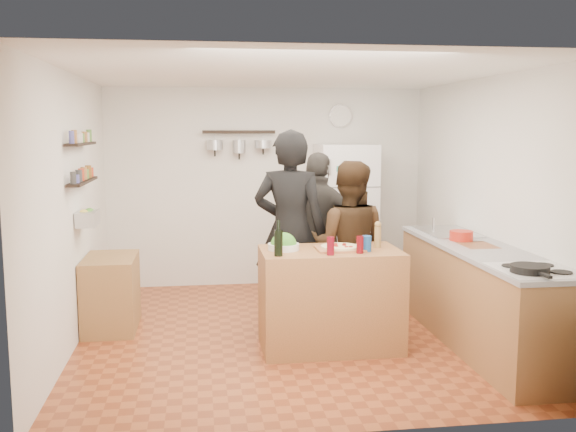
{
  "coord_description": "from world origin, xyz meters",
  "views": [
    {
      "loc": [
        -0.84,
        -6.0,
        1.99
      ],
      "look_at": [
        0.0,
        0.1,
        1.15
      ],
      "focal_mm": 40.0,
      "sensor_mm": 36.0,
      "label": 1
    }
  ],
  "objects": [
    {
      "name": "room_shell",
      "position": [
        0.0,
        0.39,
        1.25
      ],
      "size": [
        4.2,
        4.2,
        4.2
      ],
      "color": "brown",
      "rests_on": "ground"
    },
    {
      "name": "prep_island",
      "position": [
        0.31,
        -0.43,
        0.46
      ],
      "size": [
        1.25,
        0.72,
        0.91
      ],
      "primitive_type": "cube",
      "color": "#A3603B",
      "rests_on": "floor"
    },
    {
      "name": "pizza_board",
      "position": [
        0.39,
        -0.45,
        0.92
      ],
      "size": [
        0.42,
        0.34,
        0.02
      ],
      "primitive_type": "cube",
      "color": "#995C37",
      "rests_on": "prep_island"
    },
    {
      "name": "pizza",
      "position": [
        0.39,
        -0.45,
        0.94
      ],
      "size": [
        0.34,
        0.34,
        0.02
      ],
      "primitive_type": "cylinder",
      "color": "beige",
      "rests_on": "pizza_board"
    },
    {
      "name": "salad_bowl",
      "position": [
        -0.11,
        -0.38,
        0.94
      ],
      "size": [
        0.28,
        0.28,
        0.06
      ],
      "primitive_type": "cylinder",
      "color": "silver",
      "rests_on": "prep_island"
    },
    {
      "name": "wine_bottle",
      "position": [
        -0.19,
        -0.65,
        1.02
      ],
      "size": [
        0.07,
        0.07,
        0.22
      ],
      "primitive_type": "cylinder",
      "color": "black",
      "rests_on": "prep_island"
    },
    {
      "name": "wine_glass_near",
      "position": [
        0.26,
        -0.67,
        0.99
      ],
      "size": [
        0.07,
        0.07,
        0.16
      ],
      "primitive_type": "cylinder",
      "color": "#5E0814",
      "rests_on": "prep_island"
    },
    {
      "name": "wine_glass_far",
      "position": [
        0.53,
        -0.63,
        0.99
      ],
      "size": [
        0.06,
        0.06,
        0.15
      ],
      "primitive_type": "cylinder",
      "color": "#58070D",
      "rests_on": "prep_island"
    },
    {
      "name": "pepper_mill",
      "position": [
        0.76,
        -0.38,
        1.01
      ],
      "size": [
        0.06,
        0.06,
        0.19
      ],
      "primitive_type": "cylinder",
      "color": "olive",
      "rests_on": "prep_island"
    },
    {
      "name": "salt_canister",
      "position": [
        0.61,
        -0.55,
        0.98
      ],
      "size": [
        0.09,
        0.09,
        0.14
      ],
      "primitive_type": "cylinder",
      "color": "navy",
      "rests_on": "prep_island"
    },
    {
      "name": "person_left",
      "position": [
        0.03,
        0.13,
        0.99
      ],
      "size": [
        0.84,
        0.69,
        1.99
      ],
      "primitive_type": "imported",
      "rotation": [
        0.0,
        0.0,
        2.81
      ],
      "color": "black",
      "rests_on": "floor"
    },
    {
      "name": "person_center",
      "position": [
        0.59,
        0.07,
        0.84
      ],
      "size": [
        0.99,
        0.88,
        1.68
      ],
      "primitive_type": "imported",
      "rotation": [
        0.0,
        0.0,
        2.79
      ],
      "color": "black",
      "rests_on": "floor"
    },
    {
      "name": "person_back",
      "position": [
        0.4,
        0.6,
        0.87
      ],
      "size": [
        1.1,
        0.88,
        1.75
      ],
      "primitive_type": "imported",
      "rotation": [
        0.0,
        0.0,
        2.63
      ],
      "color": "#2C2A27",
      "rests_on": "floor"
    },
    {
      "name": "counter_run",
      "position": [
        1.7,
        -0.55,
        0.45
      ],
      "size": [
        0.63,
        2.63,
        0.9
      ],
      "primitive_type": "cube",
      "color": "#9E7042",
      "rests_on": "floor"
    },
    {
      "name": "stove_top",
      "position": [
        1.7,
        -1.5,
        0.91
      ],
      "size": [
        0.6,
        0.62,
        0.02
      ],
      "primitive_type": "cube",
      "color": "white",
      "rests_on": "counter_run"
    },
    {
      "name": "skillet",
      "position": [
        1.6,
        -1.59,
        0.95
      ],
      "size": [
        0.29,
        0.29,
        0.06
      ],
      "primitive_type": "cylinder",
      "color": "black",
      "rests_on": "stove_top"
    },
    {
      "name": "sink",
      "position": [
        1.7,
        0.3,
        0.92
      ],
      "size": [
        0.5,
        0.8,
        0.03
      ],
      "primitive_type": "cube",
      "color": "silver",
      "rests_on": "counter_run"
    },
    {
      "name": "cutting_board",
      "position": [
        1.7,
        -0.44,
        0.91
      ],
      "size": [
        0.3,
        0.4,
        0.02
      ],
      "primitive_type": "cube",
      "color": "#945835",
      "rests_on": "counter_run"
    },
    {
      "name": "red_bowl",
      "position": [
        1.65,
        -0.19,
        0.97
      ],
      "size": [
        0.22,
        0.22,
        0.09
      ],
      "primitive_type": "cylinder",
      "color": "red",
      "rests_on": "counter_run"
    },
    {
      "name": "fridge",
      "position": [
        0.95,
        1.75,
        0.9
      ],
      "size": [
        0.7,
        0.68,
        1.8
      ],
      "primitive_type": "cube",
      "color": "white",
      "rests_on": "floor"
    },
    {
      "name": "wall_clock",
      "position": [
        0.95,
        2.08,
        2.15
      ],
      "size": [
        0.3,
        0.03,
        0.3
      ],
      "primitive_type": "cylinder",
      "rotation": [
        1.57,
        0.0,
        0.0
      ],
      "color": "silver",
      "rests_on": "back_wall"
    },
    {
      "name": "spice_shelf_lower",
      "position": [
        -1.93,
        0.2,
        1.5
      ],
      "size": [
        0.12,
        1.0,
        0.02
      ],
      "primitive_type": "cube",
      "color": "black",
      "rests_on": "left_wall"
    },
    {
      "name": "spice_shelf_upper",
      "position": [
        -1.93,
        0.2,
        1.85
      ],
      "size": [
        0.12,
        1.0,
        0.02
      ],
      "primitive_type": "cube",
      "color": "black",
      "rests_on": "left_wall"
    },
    {
      "name": "produce_basket",
      "position": [
        -1.9,
        0.2,
        1.15
      ],
      "size": [
        0.18,
        0.35,
        0.14
      ],
      "primitive_type": "cube",
      "color": "silver",
      "rests_on": "left_wall"
    },
    {
      "name": "side_table",
      "position": [
        -1.74,
        0.41,
        0.36
      ],
      "size": [
        0.5,
        0.8,
        0.73
      ],
      "primitive_type": "cube",
      "color": "#A17243",
      "rests_on": "floor"
    },
    {
      "name": "pot_rack",
      "position": [
        -0.35,
        2.0,
        1.95
      ],
      "size": [
        0.9,
        0.04,
        0.04
      ],
      "primitive_type": "cube",
      "color": "black",
      "rests_on": "back_wall"
    }
  ]
}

